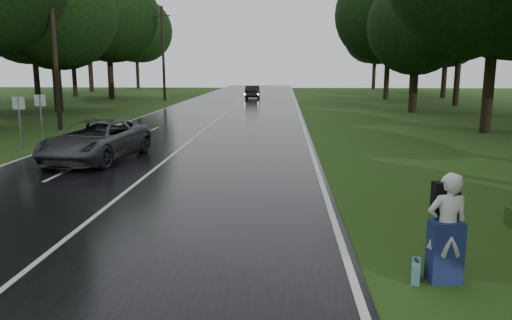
{
  "coord_description": "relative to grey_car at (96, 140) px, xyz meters",
  "views": [
    {
      "loc": [
        4.58,
        -8.0,
        3.63
      ],
      "look_at": [
        3.83,
        5.3,
        1.1
      ],
      "focal_mm": 34.51,
      "sensor_mm": 36.0,
      "label": 1
    }
  ],
  "objects": [
    {
      "name": "utility_pole_mid",
      "position": [
        -5.79,
        9.43,
        -0.82
      ],
      "size": [
        1.8,
        0.28,
        10.47
      ],
      "primitive_type": null,
      "color": "black",
      "rests_on": "ground"
    },
    {
      "name": "tree_left_e",
      "position": [
        -11.27,
        21.2,
        -0.82
      ],
      "size": [
        8.56,
        8.56,
        13.37
      ],
      "primitive_type": null,
      "color": "black",
      "rests_on": "ground"
    },
    {
      "name": "tree_right_f",
      "position": [
        18.83,
        38.16,
        -0.82
      ],
      "size": [
        10.25,
        10.25,
        16.02
      ],
      "primitive_type": null,
      "color": "black",
      "rests_on": "ground"
    },
    {
      "name": "utility_pole_far",
      "position": [
        -5.79,
        35.13,
        -0.82
      ],
      "size": [
        1.8,
        0.28,
        9.99
      ],
      "primitive_type": null,
      "color": "black",
      "rests_on": "ground"
    },
    {
      "name": "road_sign_a",
      "position": [
        -4.49,
        2.73,
        -0.82
      ],
      "size": [
        0.56,
        0.1,
        2.33
      ],
      "primitive_type": null,
      "color": "white",
      "rests_on": "ground"
    },
    {
      "name": "grey_car",
      "position": [
        0.0,
        0.0,
        0.0
      ],
      "size": [
        3.28,
        5.87,
        1.55
      ],
      "primitive_type": "imported",
      "rotation": [
        0.0,
        0.0,
        6.15
      ],
      "color": "#434448",
      "rests_on": "road"
    },
    {
      "name": "tree_left_f",
      "position": [
        -12.32,
        36.85,
        -0.82
      ],
      "size": [
        10.27,
        10.27,
        16.05
      ],
      "primitive_type": null,
      "color": "black",
      "rests_on": "ground"
    },
    {
      "name": "tree_right_e",
      "position": [
        17.74,
        22.09,
        -0.82
      ],
      "size": [
        7.55,
        7.55,
        11.8
      ],
      "primitive_type": null,
      "color": "black",
      "rests_on": "ground"
    },
    {
      "name": "ground",
      "position": [
        2.71,
        -10.56,
        -0.82
      ],
      "size": [
        160.0,
        160.0,
        0.0
      ],
      "primitive_type": "plane",
      "color": "#254514",
      "rests_on": "ground"
    },
    {
      "name": "road",
      "position": [
        2.71,
        9.44,
        -0.8
      ],
      "size": [
        12.0,
        140.0,
        0.04
      ],
      "primitive_type": "cube",
      "color": "black",
      "rests_on": "ground"
    },
    {
      "name": "lane_center",
      "position": [
        2.71,
        9.44,
        -0.77
      ],
      "size": [
        0.12,
        140.0,
        0.01
      ],
      "primitive_type": "cube",
      "color": "silver",
      "rests_on": "road"
    },
    {
      "name": "hitchhiker",
      "position": [
        10.07,
        -10.45,
        0.07
      ],
      "size": [
        0.74,
        0.68,
        1.92
      ],
      "color": "silver",
      "rests_on": "ground"
    },
    {
      "name": "far_car",
      "position": [
        3.71,
        38.47,
        -0.03
      ],
      "size": [
        1.65,
        4.54,
        1.49
      ],
      "primitive_type": "imported",
      "rotation": [
        0.0,
        0.0,
        3.16
      ],
      "color": "black",
      "rests_on": "road"
    },
    {
      "name": "tree_right_d",
      "position": [
        18.56,
        9.44,
        -0.82
      ],
      "size": [
        10.28,
        10.28,
        16.07
      ],
      "primitive_type": null,
      "color": "black",
      "rests_on": "ground"
    },
    {
      "name": "road_sign_b",
      "position": [
        -4.49,
        4.69,
        -0.82
      ],
      "size": [
        0.55,
        0.1,
        2.31
      ],
      "primitive_type": null,
      "color": "white",
      "rests_on": "ground"
    },
    {
      "name": "suitcase",
      "position": [
        9.6,
        -10.46,
        -0.64
      ],
      "size": [
        0.26,
        0.5,
        0.34
      ],
      "primitive_type": "cube",
      "rotation": [
        0.0,
        0.0,
        6.02
      ],
      "color": "teal",
      "rests_on": "ground"
    }
  ]
}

